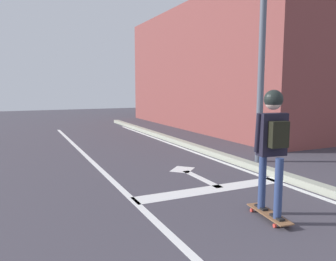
# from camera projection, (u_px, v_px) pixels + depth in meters

# --- Properties ---
(lane_line_center) EXTENTS (0.12, 20.00, 0.01)m
(lane_line_center) POSITION_uv_depth(u_px,v_px,m) (129.00, 197.00, 5.72)
(lane_line_center) COLOR silver
(lane_line_center) RESTS_ON ground
(lane_line_curbside) EXTENTS (0.12, 20.00, 0.01)m
(lane_line_curbside) POSITION_uv_depth(u_px,v_px,m) (264.00, 177.00, 6.96)
(lane_line_curbside) COLOR silver
(lane_line_curbside) RESTS_ON ground
(stop_bar) EXTENTS (3.12, 0.40, 0.01)m
(stop_bar) POSITION_uv_depth(u_px,v_px,m) (214.00, 189.00, 6.14)
(stop_bar) COLOR silver
(stop_bar) RESTS_ON ground
(lane_arrow_stem) EXTENTS (0.16, 1.40, 0.01)m
(lane_arrow_stem) POSITION_uv_depth(u_px,v_px,m) (201.00, 179.00, 6.85)
(lane_arrow_stem) COLOR silver
(lane_arrow_stem) RESTS_ON ground
(lane_arrow_head) EXTENTS (0.71, 0.71, 0.01)m
(lane_arrow_head) POSITION_uv_depth(u_px,v_px,m) (182.00, 169.00, 7.61)
(lane_arrow_head) COLOR silver
(lane_arrow_head) RESTS_ON ground
(curb_strip) EXTENTS (0.24, 24.00, 0.14)m
(curb_strip) POSITION_uv_depth(u_px,v_px,m) (273.00, 173.00, 7.05)
(curb_strip) COLOR #9B9F8D
(curb_strip) RESTS_ON ground
(skateboard) EXTENTS (0.34, 0.89, 0.08)m
(skateboard) POSITION_uv_depth(u_px,v_px,m) (269.00, 214.00, 4.76)
(skateboard) COLOR brown
(skateboard) RESTS_ON ground
(skater) EXTENTS (0.48, 0.64, 1.77)m
(skater) POSITION_uv_depth(u_px,v_px,m) (273.00, 135.00, 4.60)
(skater) COLOR navy
(skater) RESTS_ON skateboard
(building_block) EXTENTS (13.78, 12.37, 5.50)m
(building_block) POSITION_uv_depth(u_px,v_px,m) (296.00, 71.00, 17.60)
(building_block) COLOR brown
(building_block) RESTS_ON ground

